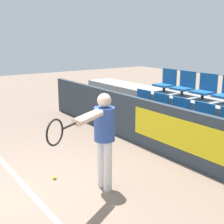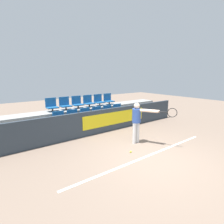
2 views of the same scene
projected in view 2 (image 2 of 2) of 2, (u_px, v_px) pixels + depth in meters
The scene contains 19 objects.
ground_plane at pixel (154, 159), 5.34m from camera, with size 30.00×30.00×0.00m, color #7A6656.
court_baseline at pixel (148, 156), 5.54m from camera, with size 5.85×0.08×0.01m.
barrier_wall at pixel (100, 121), 7.64m from camera, with size 9.61×0.14×1.05m.
bleacher_tier_front at pixel (94, 125), 8.09m from camera, with size 9.21×0.87×0.47m.
bleacher_tier_middle at pixel (85, 117), 8.71m from camera, with size 9.21×0.87×0.94m.
stadium_chair_0 at pixel (59, 119), 7.16m from camera, with size 0.48×0.41×0.59m.
stadium_chair_1 at pixel (73, 117), 7.53m from camera, with size 0.48×0.41×0.59m.
stadium_chair_2 at pixel (86, 115), 7.89m from camera, with size 0.48×0.41×0.59m.
stadium_chair_3 at pixel (98, 114), 8.26m from camera, with size 0.48×0.41×0.59m.
stadium_chair_4 at pixel (108, 112), 8.62m from camera, with size 0.48×0.41×0.59m.
stadium_chair_5 at pixel (118, 110), 8.99m from camera, with size 0.48×0.41×0.59m.
stadium_chair_6 at pixel (52, 105), 7.74m from camera, with size 0.48×0.41×0.59m.
stadium_chair_7 at pixel (65, 104), 8.11m from camera, with size 0.48×0.41×0.59m.
stadium_chair_8 at pixel (77, 103), 8.47m from camera, with size 0.48×0.41×0.59m.
stadium_chair_9 at pixel (89, 102), 8.84m from camera, with size 0.48×0.41×0.59m.
stadium_chair_10 at pixel (99, 101), 9.20m from camera, with size 0.48×0.41×0.59m.
stadium_chair_11 at pixel (108, 100), 9.57m from camera, with size 0.48×0.41×0.59m.
tennis_player at pixel (138, 119), 6.39m from camera, with size 0.85×1.39×1.53m.
tennis_ball at pixel (131, 152), 5.77m from camera, with size 0.07×0.07×0.07m.
Camera 2 is at (-3.99, -3.16, 2.52)m, focal length 28.00 mm.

